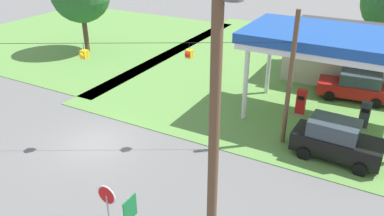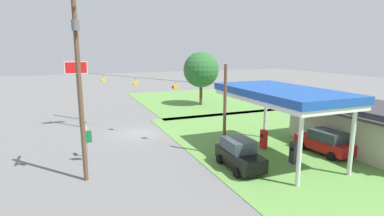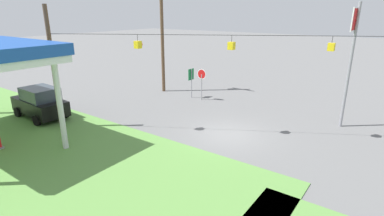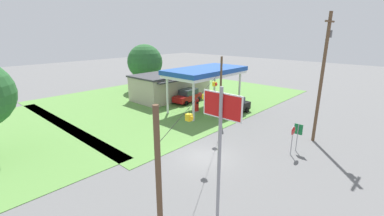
{
  "view_description": "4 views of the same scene",
  "coord_description": "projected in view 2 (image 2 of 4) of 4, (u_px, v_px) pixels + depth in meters",
  "views": [
    {
      "loc": [
        12.9,
        -12.73,
        10.76
      ],
      "look_at": [
        4.66,
        2.33,
        2.25
      ],
      "focal_mm": 35.0,
      "sensor_mm": 36.0,
      "label": 1
    },
    {
      "loc": [
        28.72,
        -5.85,
        8.25
      ],
      "look_at": [
        4.47,
        4.06,
        3.11
      ],
      "focal_mm": 28.0,
      "sensor_mm": 36.0,
      "label": 2
    },
    {
      "loc": [
        -7.65,
        14.27,
        6.81
      ],
      "look_at": [
        1.81,
        1.05,
        1.54
      ],
      "focal_mm": 28.0,
      "sensor_mm": 36.0,
      "label": 3
    },
    {
      "loc": [
        -14.53,
        -12.06,
        9.72
      ],
      "look_at": [
        2.97,
        4.07,
        2.7
      ],
      "focal_mm": 24.0,
      "sensor_mm": 36.0,
      "label": 4
    }
  ],
  "objects": [
    {
      "name": "gas_station_canopy",
      "position": [
        281.0,
        95.0,
        22.48
      ],
      "size": [
        10.82,
        5.73,
        5.39
      ],
      "color": "silver",
      "rests_on": "ground"
    },
    {
      "name": "grass_verge_opposite_corner",
      "position": [
        212.0,
        99.0,
        50.32
      ],
      "size": [
        24.0,
        24.0,
        0.04
      ],
      "primitive_type": "cube",
      "color": "#5B8E42",
      "rests_on": "ground"
    },
    {
      "name": "fuel_pump_near",
      "position": [
        264.0,
        140.0,
        24.92
      ],
      "size": [
        0.71,
        0.56,
        1.69
      ],
      "color": "gray",
      "rests_on": "ground"
    },
    {
      "name": "stop_sign_overhead",
      "position": [
        77.0,
        78.0,
        31.44
      ],
      "size": [
        0.22,
        2.24,
        7.32
      ],
      "color": "gray",
      "rests_on": "ground"
    },
    {
      "name": "signal_span_gantry",
      "position": [
        136.0,
        95.0,
        29.1
      ],
      "size": [
        17.91,
        10.24,
        7.19
      ],
      "color": "brown",
      "rests_on": "ground"
    },
    {
      "name": "grass_verge_station_corner",
      "position": [
        371.0,
        152.0,
        24.53
      ],
      "size": [
        36.0,
        28.0,
        0.04
      ],
      "primitive_type": "cube",
      "color": "#5B8E42",
      "rests_on": "ground"
    },
    {
      "name": "stop_sign_roadside",
      "position": [
        87.0,
        135.0,
        22.93
      ],
      "size": [
        0.8,
        0.08,
        2.5
      ],
      "rotation": [
        0.0,
        0.0,
        3.14
      ],
      "color": "#99999E",
      "rests_on": "ground"
    },
    {
      "name": "car_at_pumps_rear",
      "position": [
        325.0,
        142.0,
        23.97
      ],
      "size": [
        4.77,
        2.42,
        1.93
      ],
      "rotation": [
        0.0,
        0.0,
        3.23
      ],
      "color": "#AD1414",
      "rests_on": "ground"
    },
    {
      "name": "tree_west_verge",
      "position": [
        201.0,
        70.0,
        44.08
      ],
      "size": [
        5.22,
        5.22,
        7.93
      ],
      "color": "#4C3828",
      "rests_on": "ground"
    },
    {
      "name": "fuel_pump_far",
      "position": [
        294.0,
        154.0,
        21.61
      ],
      "size": [
        0.71,
        0.56,
        1.69
      ],
      "color": "gray",
      "rests_on": "ground"
    },
    {
      "name": "gas_station_store",
      "position": [
        365.0,
        127.0,
        24.85
      ],
      "size": [
        11.94,
        6.68,
        3.82
      ],
      "color": "#B2A893",
      "rests_on": "ground"
    },
    {
      "name": "ground_plane",
      "position": [
        138.0,
        134.0,
        29.85
      ],
      "size": [
        160.0,
        160.0,
        0.0
      ],
      "primitive_type": "plane",
      "color": "slate"
    },
    {
      "name": "route_sign",
      "position": [
        87.0,
        140.0,
        21.99
      ],
      "size": [
        0.1,
        0.7,
        2.4
      ],
      "color": "gray",
      "rests_on": "ground"
    },
    {
      "name": "car_at_pumps_front",
      "position": [
        239.0,
        154.0,
        20.94
      ],
      "size": [
        4.35,
        2.25,
        2.09
      ],
      "rotation": [
        0.0,
        0.0,
        -0.04
      ],
      "color": "black",
      "rests_on": "ground"
    },
    {
      "name": "utility_pole_main",
      "position": [
        79.0,
        82.0,
        17.99
      ],
      "size": [
        2.2,
        0.44,
        11.41
      ],
      "color": "brown",
      "rests_on": "ground"
    }
  ]
}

